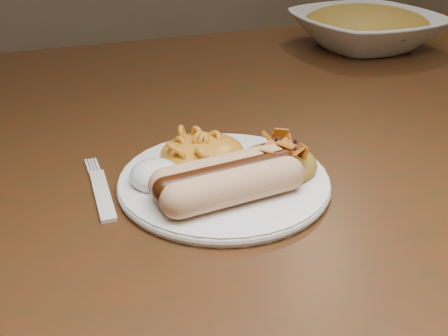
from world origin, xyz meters
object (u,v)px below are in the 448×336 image
object	(u,v)px
plate	(224,181)
fork	(102,194)
table	(204,183)
serving_bowl	(365,30)

from	to	relation	value
plate	fork	world-z (taller)	plate
table	serving_bowl	distance (m)	0.49
table	fork	bearing A→B (deg)	-137.60
table	plate	distance (m)	0.20
serving_bowl	table	bearing A→B (deg)	-149.90
table	fork	size ratio (longest dim) A/B	11.91
plate	fork	xyz separation A→B (m)	(-0.12, 0.02, -0.00)
fork	serving_bowl	world-z (taller)	serving_bowl
table	plate	bearing A→B (deg)	-101.62
plate	fork	distance (m)	0.12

